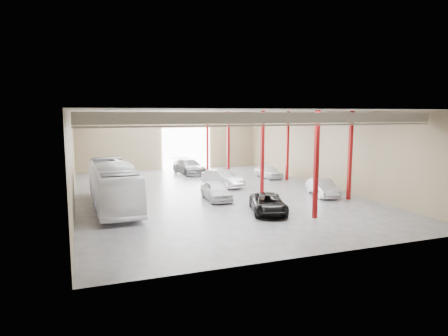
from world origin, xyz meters
TOP-DOWN VIEW (x-y plane):
  - depot_shell at (0.13, 0.48)m, footprint 22.12×32.12m
  - coach_bus at (-8.28, -2.19)m, footprint 3.00×11.84m
  - black_sedan at (1.53, -7.76)m, footprint 3.51×5.19m
  - car_row_a at (-0.46, -2.56)m, footprint 1.92×4.41m
  - car_row_b at (1.95, 2.64)m, footprint 3.05×5.00m
  - car_row_c at (1.11, 11.50)m, footprint 3.06×5.98m
  - car_right_near at (8.30, -4.17)m, footprint 2.36×4.52m
  - car_right_far at (8.30, 5.86)m, footprint 1.88×4.18m

SIDE VIEW (x-z plane):
  - black_sedan at x=1.53m, z-range 0.00..1.32m
  - car_right_far at x=8.30m, z-range 0.00..1.40m
  - car_right_near at x=8.30m, z-range 0.00..1.42m
  - car_row_a at x=-0.46m, z-range 0.00..1.48m
  - car_row_b at x=1.95m, z-range 0.00..1.56m
  - car_row_c at x=1.11m, z-range 0.00..1.66m
  - coach_bus at x=-8.28m, z-range 0.00..3.28m
  - depot_shell at x=0.13m, z-range 1.44..8.51m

